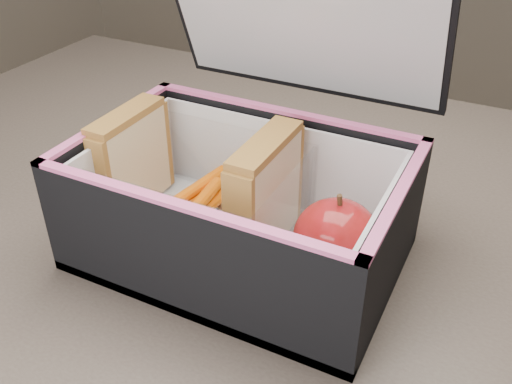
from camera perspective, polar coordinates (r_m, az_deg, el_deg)
kitchen_table at (r=0.60m, az=5.21°, el=-12.12°), size 1.20×0.80×0.75m
lunch_bag at (r=0.49m, az=-1.34°, el=-0.51°), size 0.27×0.25×0.27m
plastic_tub at (r=0.52m, az=-6.06°, el=0.12°), size 0.18×0.13×0.08m
sandwich_left at (r=0.55m, az=-12.37°, el=3.16°), size 0.02×0.09×0.10m
sandwich_right at (r=0.48m, az=0.93°, el=-0.25°), size 0.03×0.09×0.10m
carrot_sticks at (r=0.53m, az=-5.46°, el=-1.17°), size 0.05×0.15×0.03m
paper_napkin at (r=0.49m, az=7.10°, el=-7.71°), size 0.08×0.08×0.01m
red_apple at (r=0.46m, az=8.02°, el=-4.60°), size 0.09×0.09×0.07m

